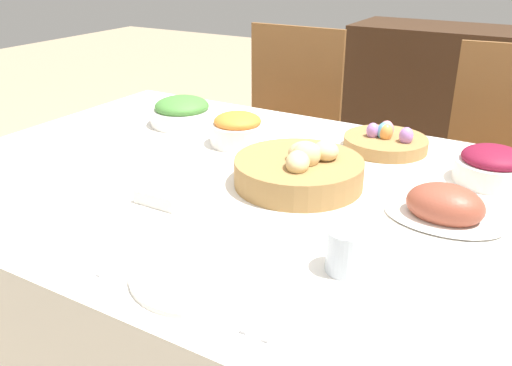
% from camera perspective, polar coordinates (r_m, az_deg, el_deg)
% --- Properties ---
extents(dining_table, '(1.66, 1.10, 0.75)m').
position_cam_1_polar(dining_table, '(1.47, 0.65, -13.57)').
color(dining_table, white).
rests_on(dining_table, ground).
extents(chair_far_right, '(0.46, 0.46, 0.97)m').
position_cam_1_polar(chair_far_right, '(2.05, 24.54, 0.17)').
color(chair_far_right, brown).
rests_on(chair_far_right, ground).
extents(chair_far_left, '(0.42, 0.42, 0.97)m').
position_cam_1_polar(chair_far_left, '(2.28, 2.67, 4.64)').
color(chair_far_left, brown).
rests_on(chair_far_left, ground).
extents(sideboard, '(1.35, 0.44, 0.90)m').
position_cam_1_polar(sideboard, '(2.98, 22.59, 6.04)').
color(sideboard, '#3D2616').
rests_on(sideboard, ground).
extents(bread_basket, '(0.30, 0.30, 0.11)m').
position_cam_1_polar(bread_basket, '(1.26, 4.64, 1.38)').
color(bread_basket, '#9E7542').
rests_on(bread_basket, dining_table).
extents(egg_basket, '(0.23, 0.23, 0.08)m').
position_cam_1_polar(egg_basket, '(1.53, 13.49, 4.28)').
color(egg_basket, '#9E7542').
rests_on(egg_basket, dining_table).
extents(ham_platter, '(0.24, 0.17, 0.09)m').
position_cam_1_polar(ham_platter, '(1.17, 19.24, -2.43)').
color(ham_platter, silver).
rests_on(ham_platter, dining_table).
extents(carrot_bowl, '(0.16, 0.16, 0.09)m').
position_cam_1_polar(carrot_bowl, '(1.52, -1.95, 5.67)').
color(carrot_bowl, silver).
rests_on(carrot_bowl, dining_table).
extents(beet_salad_bowl, '(0.17, 0.17, 0.09)m').
position_cam_1_polar(beet_salad_bowl, '(1.39, 23.60, 1.67)').
color(beet_salad_bowl, silver).
rests_on(beet_salad_bowl, dining_table).
extents(green_salad_bowl, '(0.20, 0.20, 0.09)m').
position_cam_1_polar(green_salad_bowl, '(1.72, -7.78, 7.44)').
color(green_salad_bowl, silver).
rests_on(green_salad_bowl, dining_table).
extents(dinner_plate, '(0.24, 0.24, 0.01)m').
position_cam_1_polar(dinner_plate, '(0.94, -5.91, -9.43)').
color(dinner_plate, silver).
rests_on(dinner_plate, dining_table).
extents(fork, '(0.02, 0.18, 0.00)m').
position_cam_1_polar(fork, '(1.02, -12.53, -7.11)').
color(fork, '#B7B7BC').
rests_on(fork, dining_table).
extents(knife, '(0.02, 0.18, 0.00)m').
position_cam_1_polar(knife, '(0.88, 1.94, -12.24)').
color(knife, '#B7B7BC').
rests_on(knife, dining_table).
extents(spoon, '(0.02, 0.18, 0.00)m').
position_cam_1_polar(spoon, '(0.87, 3.73, -12.82)').
color(spoon, '#B7B7BC').
rests_on(spoon, dining_table).
extents(drinking_cup, '(0.07, 0.07, 0.08)m').
position_cam_1_polar(drinking_cup, '(0.95, 9.56, -7.01)').
color(drinking_cup, silver).
rests_on(drinking_cup, dining_table).
extents(butter_dish, '(0.11, 0.07, 0.03)m').
position_cam_1_polar(butter_dish, '(1.20, -9.87, -1.36)').
color(butter_dish, silver).
rests_on(butter_dish, dining_table).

